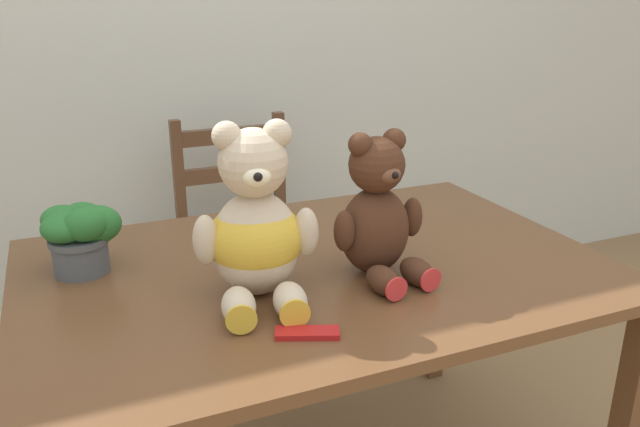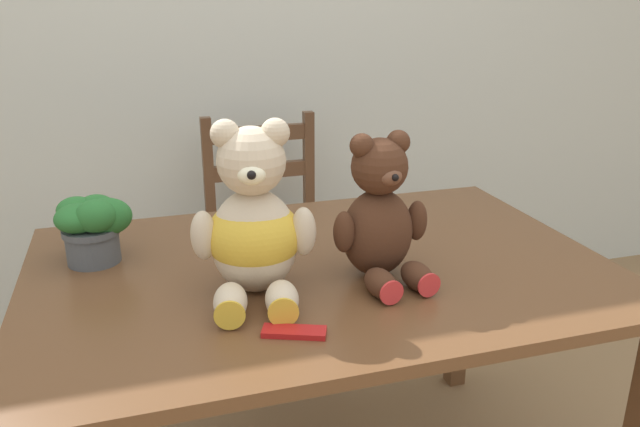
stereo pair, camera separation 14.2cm
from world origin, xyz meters
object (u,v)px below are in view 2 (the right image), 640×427
at_px(teddy_bear_left, 254,227).
at_px(chocolate_bar, 294,332).
at_px(teddy_bear_right, 380,217).
at_px(potted_plant, 92,224).
at_px(wooden_chair_behind, 269,244).

bearing_deg(teddy_bear_left, chocolate_bar, 110.04).
relative_size(teddy_bear_right, potted_plant, 1.90).
bearing_deg(teddy_bear_right, chocolate_bar, 32.24).
xyz_separation_m(teddy_bear_left, potted_plant, (-0.35, 0.28, -0.06)).
height_order(teddy_bear_right, potted_plant, teddy_bear_right).
bearing_deg(teddy_bear_right, wooden_chair_behind, -92.40).
relative_size(wooden_chair_behind, teddy_bear_right, 2.73).
relative_size(teddy_bear_right, chocolate_bar, 2.73).
xyz_separation_m(teddy_bear_right, chocolate_bar, (-0.27, -0.21, -0.14)).
bearing_deg(teddy_bear_left, potted_plant, -28.02).
xyz_separation_m(teddy_bear_left, chocolate_bar, (0.03, -0.21, -0.15)).
height_order(wooden_chair_behind, chocolate_bar, wooden_chair_behind).
distance_m(wooden_chair_behind, chocolate_bar, 1.24).
xyz_separation_m(wooden_chair_behind, teddy_bear_left, (-0.24, -0.97, 0.46)).
xyz_separation_m(teddy_bear_left, teddy_bear_right, (0.30, -0.00, -0.01)).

